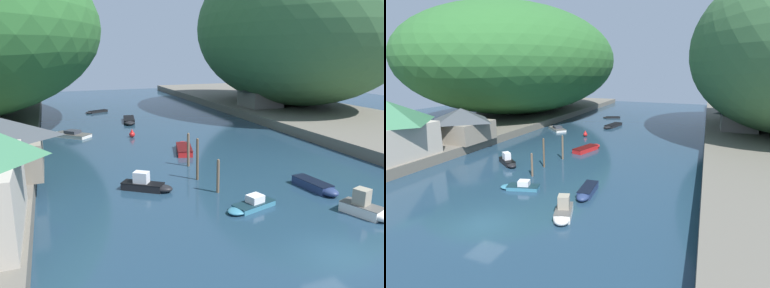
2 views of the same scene
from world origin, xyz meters
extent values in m
plane|color=#1E384C|center=(0.00, 30.00, 0.00)|extent=(130.00, 130.00, 0.00)
cube|color=#666056|center=(26.49, 30.00, 0.64)|extent=(22.00, 120.00, 1.28)
ellipsoid|color=#3D6B3D|center=(27.59, 43.42, 14.75)|extent=(32.31, 45.23, 26.92)
cube|color=slate|center=(20.74, 42.66, 2.62)|extent=(5.68, 6.37, 2.68)
pyramid|color=#3D4247|center=(20.74, 42.66, 4.59)|extent=(6.13, 6.88, 1.26)
cube|color=red|center=(-0.55, 22.92, 0.32)|extent=(2.64, 4.63, 0.63)
ellipsoid|color=red|center=(0.03, 25.03, 0.32)|extent=(1.98, 2.50, 0.63)
cube|color=#450A0A|center=(-0.55, 22.92, 0.65)|extent=(2.69, 4.72, 0.03)
cube|color=silver|center=(-11.53, 35.34, 0.21)|extent=(4.89, 4.78, 0.42)
ellipsoid|color=silver|center=(-13.28, 37.00, 0.21)|extent=(3.07, 3.05, 0.42)
cube|color=#504E4A|center=(-11.53, 35.34, 0.43)|extent=(4.99, 4.88, 0.03)
cube|color=#333842|center=(-11.42, 35.23, 0.65)|extent=(2.20, 2.19, 0.46)
cube|color=navy|center=(5.33, 8.78, 0.33)|extent=(1.57, 3.56, 0.66)
ellipsoid|color=navy|center=(5.50, 7.06, 0.33)|extent=(1.34, 1.83, 0.66)
cube|color=black|center=(5.33, 8.78, 0.67)|extent=(1.60, 3.63, 0.03)
cube|color=black|center=(-2.39, 43.51, 0.27)|extent=(2.48, 5.35, 0.55)
ellipsoid|color=black|center=(-2.83, 40.98, 0.27)|extent=(1.96, 2.80, 0.55)
cube|color=black|center=(-2.39, 43.51, 0.56)|extent=(2.53, 5.45, 0.03)
cube|color=teal|center=(-1.01, 7.09, 0.19)|extent=(3.36, 2.12, 0.38)
ellipsoid|color=teal|center=(-2.51, 6.66, 0.19)|extent=(1.84, 1.62, 0.38)
cube|color=#132A33|center=(-1.01, 7.09, 0.39)|extent=(3.43, 2.16, 0.03)
cube|color=silver|center=(-0.92, 7.12, 0.65)|extent=(1.30, 1.18, 0.56)
cube|color=black|center=(-7.51, 13.34, 0.29)|extent=(3.35, 2.87, 0.57)
ellipsoid|color=black|center=(-6.17, 12.37, 0.29)|extent=(1.98, 1.85, 0.57)
cube|color=black|center=(-7.51, 13.34, 0.59)|extent=(3.42, 2.93, 0.03)
cube|color=silver|center=(-7.59, 13.40, 1.04)|extent=(1.41, 1.33, 0.92)
cube|color=silver|center=(5.25, 3.51, 0.35)|extent=(2.06, 2.89, 0.69)
ellipsoid|color=silver|center=(5.66, 2.27, 0.35)|extent=(1.58, 1.63, 0.69)
cube|color=#504E4A|center=(5.25, 3.51, 0.71)|extent=(2.10, 2.95, 0.03)
cube|color=#9E937F|center=(5.22, 3.59, 1.25)|extent=(1.15, 1.15, 1.12)
cube|color=black|center=(-5.76, 54.46, 0.18)|extent=(3.54, 2.47, 0.36)
ellipsoid|color=black|center=(-7.28, 53.74, 0.18)|extent=(1.99, 1.70, 0.36)
cube|color=black|center=(-5.76, 54.46, 0.37)|extent=(3.61, 2.52, 0.03)
cylinder|color=brown|center=(-2.15, 10.69, 1.29)|extent=(0.23, 0.23, 2.57)
sphere|color=brown|center=(-2.15, 10.69, 2.62)|extent=(0.21, 0.21, 0.21)
cylinder|color=brown|center=(-2.53, 14.06, 1.77)|extent=(0.22, 0.22, 3.53)
sphere|color=brown|center=(-2.53, 14.06, 3.58)|extent=(0.20, 0.20, 0.20)
cylinder|color=brown|center=(-1.90, 17.99, 1.56)|extent=(0.25, 0.25, 3.12)
sphere|color=brown|center=(-1.90, 17.99, 3.17)|extent=(0.22, 0.22, 0.22)
sphere|color=red|center=(-4.31, 32.25, 0.37)|extent=(0.73, 0.73, 0.73)
cone|color=red|center=(-4.31, 32.25, 0.92)|extent=(0.37, 0.37, 0.37)
cylinder|color=#282D3D|center=(-16.60, 7.68, 1.71)|extent=(0.13, 0.13, 0.85)
cylinder|color=#282D3D|center=(-16.67, 7.85, 1.71)|extent=(0.13, 0.13, 0.85)
cube|color=#2D2D33|center=(-16.64, 7.76, 2.44)|extent=(0.34, 0.43, 0.62)
sphere|color=tan|center=(-16.64, 7.76, 2.86)|extent=(0.22, 0.22, 0.22)
camera|label=1|loc=(-13.91, -14.32, 10.76)|focal=35.00mm
camera|label=2|loc=(15.09, -16.61, 11.70)|focal=28.00mm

